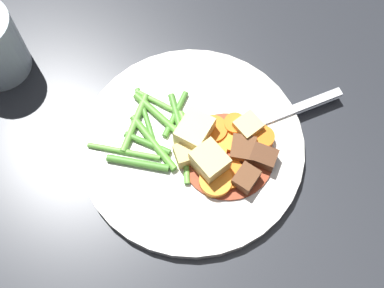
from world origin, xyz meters
TOP-DOWN VIEW (x-y plane):
  - ground_plane at (0.00, 0.00)m, footprint 3.00×3.00m
  - dinner_plate at (0.00, 0.00)m, footprint 0.25×0.25m
  - stew_sauce at (0.04, -0.00)m, footprint 0.10×0.10m
  - carrot_slice_0 at (0.04, 0.04)m, footprint 0.03×0.03m
  - carrot_slice_1 at (0.05, -0.02)m, footprint 0.05×0.05m
  - carrot_slice_2 at (0.07, 0.03)m, footprint 0.03×0.03m
  - carrot_slice_3 at (0.04, 0.02)m, footprint 0.03×0.03m
  - carrot_slice_4 at (0.03, -0.00)m, footprint 0.03×0.03m
  - carrot_slice_5 at (0.02, 0.02)m, footprint 0.04×0.04m
  - carrot_slice_6 at (0.04, -0.03)m, footprint 0.04×0.04m
  - potato_chunk_0 at (0.03, -0.02)m, footprint 0.05×0.04m
  - potato_chunk_1 at (-0.00, 0.01)m, footprint 0.04×0.04m
  - potato_chunk_2 at (0.05, 0.04)m, footprint 0.03×0.04m
  - potato_chunk_3 at (0.00, -0.02)m, footprint 0.03×0.03m
  - meat_chunk_0 at (0.08, 0.01)m, footprint 0.03×0.02m
  - meat_chunk_1 at (0.06, 0.01)m, footprint 0.03×0.03m
  - meat_chunk_2 at (0.07, -0.02)m, footprint 0.03×0.03m
  - green_bean_0 at (-0.05, -0.02)m, footprint 0.06×0.01m
  - green_bean_1 at (-0.00, -0.02)m, footprint 0.03×0.06m
  - green_bean_2 at (-0.03, 0.03)m, footprint 0.01×0.06m
  - green_bean_3 at (-0.05, 0.03)m, footprint 0.07×0.02m
  - green_bean_4 at (-0.04, -0.02)m, footprint 0.07×0.05m
  - green_bean_5 at (-0.05, 0.02)m, footprint 0.07×0.04m
  - green_bean_6 at (-0.06, 0.01)m, footprint 0.05×0.06m
  - green_bean_7 at (0.00, 0.00)m, footprint 0.06×0.07m
  - green_bean_8 at (-0.07, -0.04)m, footprint 0.08×0.02m
  - green_bean_9 at (-0.02, 0.01)m, footprint 0.05×0.07m
  - green_bean_10 at (-0.05, -0.04)m, footprint 0.07×0.02m
  - green_bean_11 at (-0.07, 0.00)m, footprint 0.01×0.07m
  - fork at (0.07, 0.06)m, footprint 0.14×0.13m

SIDE VIEW (x-z plane):
  - ground_plane at x=0.00m, z-range 0.00..0.00m
  - dinner_plate at x=0.00m, z-range 0.00..0.01m
  - stew_sauce at x=0.04m, z-range 0.01..0.02m
  - fork at x=0.07m, z-range 0.01..0.02m
  - green_bean_3 at x=-0.05m, z-range 0.01..0.02m
  - green_bean_6 at x=-0.06m, z-range 0.01..0.02m
  - green_bean_8 at x=-0.07m, z-range 0.01..0.02m
  - green_bean_1 at x=0.00m, z-range 0.01..0.02m
  - green_bean_2 at x=-0.03m, z-range 0.01..0.02m
  - green_bean_7 at x=0.00m, z-range 0.01..0.02m
  - green_bean_0 at x=-0.05m, z-range 0.01..0.02m
  - green_bean_9 at x=-0.02m, z-range 0.01..0.02m
  - green_bean_11 at x=-0.07m, z-range 0.01..0.02m
  - green_bean_5 at x=-0.05m, z-range 0.01..0.02m
  - green_bean_4 at x=-0.04m, z-range 0.01..0.02m
  - carrot_slice_4 at x=0.03m, z-range 0.01..0.02m
  - green_bean_10 at x=-0.05m, z-range 0.01..0.02m
  - carrot_slice_3 at x=0.04m, z-range 0.01..0.02m
  - carrot_slice_1 at x=0.05m, z-range 0.01..0.02m
  - carrot_slice_6 at x=0.04m, z-range 0.01..0.02m
  - carrot_slice_5 at x=0.02m, z-range 0.01..0.03m
  - carrot_slice_2 at x=0.07m, z-range 0.01..0.03m
  - carrot_slice_0 at x=0.04m, z-range 0.01..0.03m
  - meat_chunk_1 at x=0.06m, z-range 0.01..0.03m
  - meat_chunk_0 at x=0.08m, z-range 0.01..0.03m
  - meat_chunk_2 at x=0.07m, z-range 0.01..0.03m
  - potato_chunk_3 at x=0.00m, z-range 0.01..0.03m
  - potato_chunk_2 at x=0.05m, z-range 0.01..0.03m
  - potato_chunk_1 at x=0.00m, z-range 0.01..0.04m
  - potato_chunk_0 at x=0.03m, z-range 0.01..0.04m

